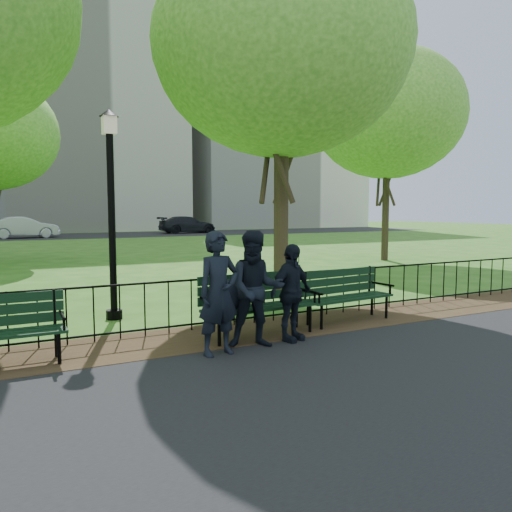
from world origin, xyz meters
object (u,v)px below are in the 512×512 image
tree_near_e (282,46)px  tree_mid_e (388,114)px  person_right (291,293)px  park_bench_right_a (344,290)px  park_bench_main (246,297)px  person_mid (256,289)px  sedan_silver (23,227)px  sedan_dark (188,225)px  lamppost (111,207)px  person_left (219,293)px

tree_near_e → tree_mid_e: bearing=33.1°
tree_near_e → person_right: 6.70m
park_bench_right_a → person_right: bearing=-161.1°
park_bench_main → person_mid: 0.55m
tree_near_e → sedan_silver: tree_near_e is taller
person_mid → sedan_dark: person_mid is taller
park_bench_main → lamppost: bearing=118.9°
person_left → sedan_dark: 36.75m
person_left → park_bench_right_a: bearing=9.0°
person_left → tree_mid_e: bearing=30.9°
lamppost → tree_mid_e: (12.10, 6.09, 3.74)m
tree_near_e → sedan_dark: (8.56, 30.76, -5.14)m
tree_near_e → tree_mid_e: size_ratio=1.00×
person_right → sedan_silver: size_ratio=0.33×
lamppost → person_mid: bearing=-63.4°
park_bench_right_a → sedan_dark: (9.01, 33.87, 0.14)m
lamppost → tree_near_e: bearing=12.5°
person_right → person_mid: bearing=166.9°
park_bench_main → person_right: 0.73m
sedan_silver → person_mid: bearing=175.1°
person_mid → person_right: person_mid is taller
tree_mid_e → sedan_dark: (0.65, 25.60, -5.13)m
tree_near_e → park_bench_main: bearing=-127.7°
lamppost → sedan_dark: lamppost is taller
person_left → person_right: size_ratio=1.15×
park_bench_main → park_bench_right_a: (2.17, 0.29, -0.09)m
park_bench_main → person_left: bearing=-143.4°
person_left → person_mid: 0.66m
sedan_dark → person_left: bearing=158.0°
lamppost → person_left: 3.42m
tree_near_e → person_mid: size_ratio=4.84×
lamppost → person_left: bearing=-74.8°
park_bench_main → person_right: person_right is taller
tree_near_e → lamppost: bearing=-167.5°
tree_near_e → tree_mid_e: (7.91, 5.16, -0.01)m
park_bench_main → person_right: (0.57, -0.44, 0.09)m
park_bench_right_a → tree_mid_e: tree_mid_e is taller
tree_mid_e → person_right: 14.36m
lamppost → sedan_dark: size_ratio=0.78×
person_left → sedan_dark: person_left is taller
lamppost → sedan_silver: size_ratio=0.83×
park_bench_right_a → tree_near_e: size_ratio=0.22×
park_bench_main → park_bench_right_a: bearing=4.0°
park_bench_main → lamppost: 3.25m
park_bench_right_a → person_mid: person_mid is taller
tree_near_e → person_right: bearing=-118.2°
lamppost → sedan_dark: 34.19m
lamppost → sedan_silver: 29.84m
tree_mid_e → person_right: size_ratio=5.52×
park_bench_main → sedan_dark: bearing=68.3°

